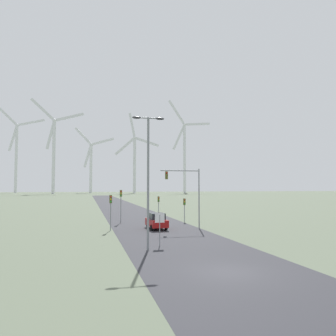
% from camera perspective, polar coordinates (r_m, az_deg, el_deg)
% --- Properties ---
extents(ground_plane, '(600.00, 600.00, 0.00)m').
position_cam_1_polar(ground_plane, '(19.80, 10.44, -17.38)').
color(ground_plane, '#5B6651').
extents(road_surface, '(10.00, 240.00, 0.01)m').
position_cam_1_polar(road_surface, '(66.16, -7.12, -7.45)').
color(road_surface, '#2D2D33').
rests_on(road_surface, ground).
extents(streetlamp, '(2.55, 0.32, 10.29)m').
position_cam_1_polar(streetlamp, '(25.35, -3.48, 0.18)').
color(streetlamp, gray).
rests_on(streetlamp, ground).
extents(stop_sign_near, '(0.81, 0.07, 2.70)m').
position_cam_1_polar(stop_sign_near, '(27.20, -1.46, -9.51)').
color(stop_sign_near, gray).
rests_on(stop_sign_near, ground).
extents(traffic_light_post_near_left, '(0.28, 0.34, 4.41)m').
position_cam_1_polar(traffic_light_post_near_left, '(44.32, -8.21, -5.35)').
color(traffic_light_post_near_left, gray).
rests_on(traffic_light_post_near_left, ground).
extents(traffic_light_post_near_right, '(0.28, 0.34, 3.20)m').
position_cam_1_polar(traffic_light_post_near_right, '(45.71, 2.88, -6.40)').
color(traffic_light_post_near_right, gray).
rests_on(traffic_light_post_near_right, ground).
extents(traffic_light_post_mid_left, '(0.28, 0.34, 3.93)m').
position_cam_1_polar(traffic_light_post_mid_left, '(36.88, -9.96, -6.28)').
color(traffic_light_post_mid_left, gray).
rests_on(traffic_light_post_mid_left, ground).
extents(traffic_light_post_mid_right, '(0.28, 0.33, 3.24)m').
position_cam_1_polar(traffic_light_post_mid_right, '(54.06, -1.66, -5.89)').
color(traffic_light_post_mid_right, gray).
rests_on(traffic_light_post_mid_right, ground).
extents(traffic_light_mast_overhead, '(4.66, 0.35, 6.94)m').
position_cam_1_polar(traffic_light_mast_overhead, '(37.91, 3.28, -3.19)').
color(traffic_light_mast_overhead, gray).
rests_on(traffic_light_mast_overhead, ground).
extents(car_approaching, '(1.96, 4.17, 1.83)m').
position_cam_1_polar(car_approaching, '(37.99, -2.00, -9.21)').
color(car_approaching, maroon).
rests_on(car_approaching, ground).
extents(wind_turbine_far_left, '(36.45, 6.48, 69.55)m').
position_cam_1_polar(wind_turbine_far_left, '(287.40, -24.90, 2.64)').
color(wind_turbine_far_left, silver).
rests_on(wind_turbine_far_left, ground).
extents(wind_turbine_left, '(35.19, 4.33, 64.70)m').
position_cam_1_polar(wind_turbine_left, '(236.90, -19.26, 3.19)').
color(wind_turbine_left, silver).
rests_on(wind_turbine_left, ground).
extents(wind_turbine_center, '(30.50, 10.57, 52.29)m').
position_cam_1_polar(wind_turbine_center, '(265.02, -13.27, 0.98)').
color(wind_turbine_center, silver).
rests_on(wind_turbine_center, ground).
extents(wind_turbine_right, '(32.79, 7.35, 60.81)m').
position_cam_1_polar(wind_turbine_right, '(247.65, -5.85, 1.67)').
color(wind_turbine_right, silver).
rests_on(wind_turbine_right, ground).
extents(wind_turbine_far_right, '(35.70, 3.70, 72.79)m').
position_cam_1_polar(wind_turbine_far_right, '(258.51, 2.89, 3.01)').
color(wind_turbine_far_right, silver).
rests_on(wind_turbine_far_right, ground).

